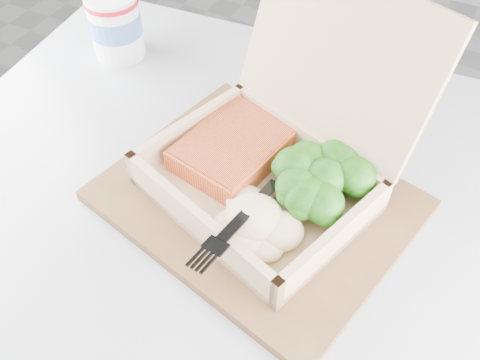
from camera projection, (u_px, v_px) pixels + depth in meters
The scene contains 9 objects.
cafe_table at pixel (218, 316), 0.73m from camera, with size 0.86×0.86×0.73m.
serving_tray at pixel (257, 200), 0.61m from camera, with size 0.32×0.26×0.01m, color brown.
takeout_container at pixel (283, 145), 0.58m from camera, with size 0.30×0.30×0.21m.
salmon_fillet at pixel (234, 148), 0.62m from camera, with size 0.10×0.13×0.03m, color #F85C30.
broccoli_pile at pixel (324, 183), 0.58m from camera, with size 0.12×0.12×0.04m, color #2B7A1B, non-canonical shape.
mashed_potatoes at pixel (254, 217), 0.55m from camera, with size 0.10×0.09×0.03m, color beige.
plastic_fork at pixel (260, 196), 0.55m from camera, with size 0.03×0.16×0.02m.
paper_cup at pixel (115, 23), 0.77m from camera, with size 0.08×0.08×0.10m.
receipt at pixel (337, 125), 0.70m from camera, with size 0.07×0.14×0.00m, color white.
Camera 1 is at (0.37, -0.26, 1.21)m, focal length 40.00 mm.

